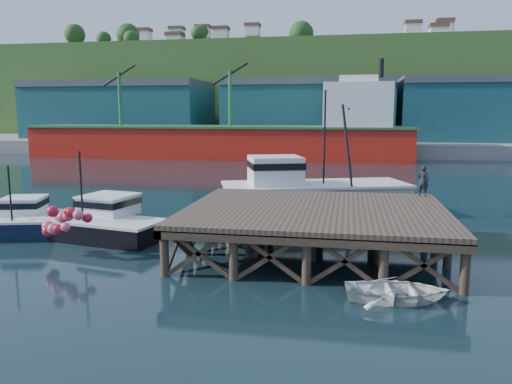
% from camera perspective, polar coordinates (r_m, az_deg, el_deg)
% --- Properties ---
extents(ground, '(300.00, 300.00, 0.00)m').
position_cam_1_polar(ground, '(24.95, -6.08, -6.14)').
color(ground, black).
rests_on(ground, ground).
extents(wharf, '(12.00, 10.00, 2.62)m').
position_cam_1_polar(wharf, '(23.37, 6.76, -2.30)').
color(wharf, brown).
rests_on(wharf, ground).
extents(far_quay, '(160.00, 40.00, 2.00)m').
position_cam_1_polar(far_quay, '(93.48, 6.24, 5.60)').
color(far_quay, gray).
rests_on(far_quay, ground).
extents(warehouse_left, '(32.00, 16.00, 9.00)m').
position_cam_1_polar(warehouse_left, '(97.54, -15.16, 8.72)').
color(warehouse_left, '#195453').
rests_on(warehouse_left, far_quay).
extents(warehouse_mid, '(28.00, 16.00, 9.00)m').
position_cam_1_polar(warehouse_mid, '(88.33, 6.06, 8.98)').
color(warehouse_mid, '#195453').
rests_on(warehouse_mid, far_quay).
extents(warehouse_right, '(30.00, 16.00, 9.00)m').
position_cam_1_polar(warehouse_right, '(91.03, 25.44, 8.16)').
color(warehouse_right, '#195453').
rests_on(warehouse_right, far_quay).
extents(cargo_ship, '(55.50, 10.00, 13.75)m').
position_cam_1_polar(cargo_ship, '(72.78, -1.75, 6.51)').
color(cargo_ship, red).
rests_on(cargo_ship, ground).
extents(hillside, '(220.00, 50.00, 22.00)m').
position_cam_1_polar(hillside, '(123.34, 7.39, 11.05)').
color(hillside, '#2D511E').
rests_on(hillside, ground).
extents(boat_navy, '(6.54, 4.22, 3.86)m').
position_cam_1_polar(boat_navy, '(29.48, -25.45, -3.07)').
color(boat_navy, '#0D1832').
rests_on(boat_navy, ground).
extents(boat_black, '(7.88, 6.54, 4.63)m').
position_cam_1_polar(boat_black, '(27.56, -17.69, -3.25)').
color(boat_black, black).
rests_on(boat_black, ground).
extents(trawler, '(12.54, 7.87, 7.91)m').
position_cam_1_polar(trawler, '(32.41, 6.31, 0.32)').
color(trawler, tan).
rests_on(trawler, ground).
extents(dinghy, '(3.80, 2.87, 0.75)m').
position_cam_1_polar(dinghy, '(18.41, 15.76, -10.78)').
color(dinghy, white).
rests_on(dinghy, ground).
extents(dockworker, '(0.68, 0.56, 1.62)m').
position_cam_1_polar(dockworker, '(27.97, 18.54, 1.23)').
color(dockworker, black).
rests_on(dockworker, wharf).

